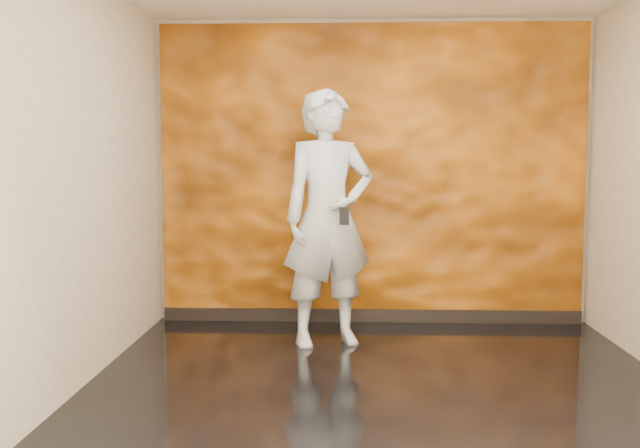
% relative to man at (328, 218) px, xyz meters
% --- Properties ---
extents(room, '(4.02, 4.02, 2.81)m').
position_rel_man_xyz_m(room, '(0.38, -1.13, 0.35)').
color(room, black).
rests_on(room, ground).
extents(feature_wall, '(3.90, 0.06, 2.75)m').
position_rel_man_xyz_m(feature_wall, '(0.38, 0.83, 0.33)').
color(feature_wall, orange).
rests_on(feature_wall, ground).
extents(baseboard, '(3.90, 0.04, 0.12)m').
position_rel_man_xyz_m(baseboard, '(0.38, 0.79, -0.99)').
color(baseboard, black).
rests_on(baseboard, ground).
extents(man, '(0.89, 0.73, 2.09)m').
position_rel_man_xyz_m(man, '(0.00, 0.00, 0.00)').
color(man, '#A6AEB7').
rests_on(man, ground).
extents(phone, '(0.08, 0.02, 0.14)m').
position_rel_man_xyz_m(phone, '(0.13, -0.31, 0.04)').
color(phone, black).
rests_on(phone, man).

